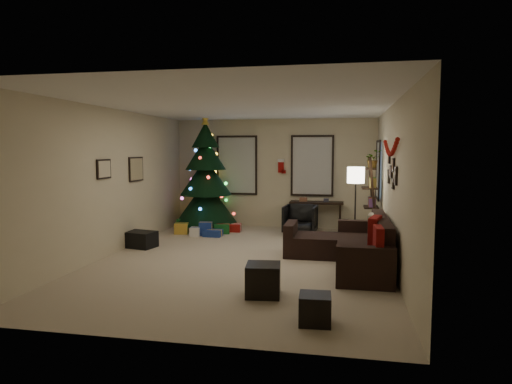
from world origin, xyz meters
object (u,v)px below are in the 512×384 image
at_px(christmas_tree, 206,181).
at_px(bookshelf, 372,201).
at_px(sofa, 351,248).
at_px(desk_chair, 300,219).
at_px(desk, 317,205).

relative_size(christmas_tree, bookshelf, 1.58).
distance_m(sofa, bookshelf, 2.05).
height_order(sofa, desk_chair, sofa).
height_order(desk, desk_chair, same).
relative_size(desk_chair, bookshelf, 0.38).
bearing_deg(desk, sofa, -76.33).
bearing_deg(sofa, desk_chair, 113.58).
distance_m(desk, desk_chair, 0.78).
distance_m(christmas_tree, desk, 2.76).
xyz_separation_m(desk, bookshelf, (1.22, -1.27, 0.26)).
xyz_separation_m(christmas_tree, desk_chair, (2.34, -0.30, -0.83)).
bearing_deg(sofa, bookshelf, 77.04).
xyz_separation_m(desk, desk_chair, (-0.33, -0.65, -0.27)).
xyz_separation_m(desk_chair, bookshelf, (1.55, -0.62, 0.53)).
xyz_separation_m(christmas_tree, desk, (2.67, 0.35, -0.57)).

